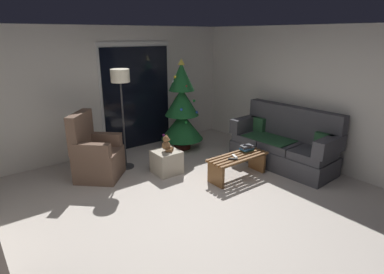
% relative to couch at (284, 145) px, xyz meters
% --- Properties ---
extents(ground_plane, '(7.00, 7.00, 0.00)m').
position_rel_couch_xyz_m(ground_plane, '(-2.32, -0.41, -0.40)').
color(ground_plane, '#BCB2A8').
extents(wall_back, '(5.72, 0.12, 2.50)m').
position_rel_couch_xyz_m(wall_back, '(-2.32, 2.65, 0.85)').
color(wall_back, silver).
rests_on(wall_back, ground).
extents(wall_right, '(0.12, 6.00, 2.50)m').
position_rel_couch_xyz_m(wall_right, '(0.54, -0.41, 0.85)').
color(wall_right, silver).
rests_on(wall_right, ground).
extents(patio_door_frame, '(1.60, 0.02, 2.20)m').
position_rel_couch_xyz_m(patio_door_frame, '(-1.62, 2.58, 0.70)').
color(patio_door_frame, silver).
rests_on(patio_door_frame, ground).
extents(patio_door_glass, '(1.50, 0.02, 2.10)m').
position_rel_couch_xyz_m(patio_door_glass, '(-1.62, 2.56, 0.65)').
color(patio_door_glass, black).
rests_on(patio_door_glass, ground).
extents(couch, '(0.89, 1.98, 1.08)m').
position_rel_couch_xyz_m(couch, '(0.00, 0.00, 0.00)').
color(couch, '#3D3D42').
rests_on(couch, ground).
extents(coffee_table, '(1.10, 0.40, 0.39)m').
position_rel_couch_xyz_m(coffee_table, '(-1.07, 0.13, -0.14)').
color(coffee_table, brown).
rests_on(coffee_table, ground).
extents(remote_black, '(0.14, 0.14, 0.02)m').
position_rel_couch_xyz_m(remote_black, '(-1.26, 0.06, 0.00)').
color(remote_black, black).
rests_on(remote_black, coffee_table).
extents(remote_white, '(0.10, 0.16, 0.02)m').
position_rel_couch_xyz_m(remote_white, '(-1.15, 0.13, 0.00)').
color(remote_white, silver).
rests_on(remote_white, coffee_table).
extents(book_stack, '(0.24, 0.19, 0.10)m').
position_rel_couch_xyz_m(book_stack, '(-0.77, 0.21, 0.04)').
color(book_stack, '#337042').
rests_on(book_stack, coffee_table).
extents(cell_phone, '(0.12, 0.16, 0.01)m').
position_rel_couch_xyz_m(cell_phone, '(-0.78, 0.19, 0.09)').
color(cell_phone, black).
rests_on(cell_phone, book_stack).
extents(christmas_tree, '(0.90, 0.89, 1.88)m').
position_rel_couch_xyz_m(christmas_tree, '(-0.98, 1.88, 0.44)').
color(christmas_tree, '#4C1E19').
rests_on(christmas_tree, ground).
extents(armchair, '(0.97, 0.97, 1.13)m').
position_rel_couch_xyz_m(armchair, '(-2.98, 1.58, 0.00)').
color(armchair, brown).
rests_on(armchair, ground).
extents(floor_lamp, '(0.32, 0.32, 1.78)m').
position_rel_couch_xyz_m(floor_lamp, '(-2.39, 1.68, 1.11)').
color(floor_lamp, '#2D2D30').
rests_on(floor_lamp, ground).
extents(ottoman, '(0.44, 0.44, 0.41)m').
position_rel_couch_xyz_m(ottoman, '(-1.93, 1.02, -0.20)').
color(ottoman, '#B2A893').
rests_on(ottoman, ground).
extents(teddy_bear_chestnut, '(0.21, 0.21, 0.29)m').
position_rel_couch_xyz_m(teddy_bear_chestnut, '(-1.92, 1.01, 0.13)').
color(teddy_bear_chestnut, brown).
rests_on(teddy_bear_chestnut, ottoman).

